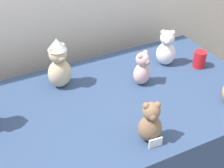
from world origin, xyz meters
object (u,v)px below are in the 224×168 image
teddy_bear_mocha (150,123)px  teddy_bear_snow (166,49)px  teddy_bear_blush (142,69)px  teddy_bear_sand (59,64)px  party_cup_red (200,59)px  display_table (112,150)px

teddy_bear_mocha → teddy_bear_snow: (0.47, 0.56, 0.01)m
teddy_bear_blush → teddy_bear_sand: bearing=135.4°
teddy_bear_snow → teddy_bear_sand: bearing=-152.8°
teddy_bear_mocha → party_cup_red: bearing=52.9°
display_table → teddy_bear_sand: bearing=126.1°
display_table → teddy_bear_blush: 0.55m
display_table → teddy_bear_mocha: bearing=-85.9°
teddy_bear_mocha → teddy_bear_sand: bearing=129.3°
teddy_bear_sand → teddy_bear_blush: (0.45, -0.20, -0.05)m
teddy_bear_blush → teddy_bear_mocha: bearing=-137.2°
display_table → party_cup_red: (0.68, 0.08, 0.44)m
teddy_bear_mocha → teddy_bear_snow: 0.74m
party_cup_red → teddy_bear_snow: bearing=144.1°
teddy_bear_mocha → party_cup_red: size_ratio=2.07×
teddy_bear_blush → party_cup_red: (0.44, -0.00, -0.05)m
teddy_bear_sand → teddy_bear_blush: teddy_bear_sand is taller
teddy_bear_mocha → teddy_bear_sand: (-0.23, 0.63, 0.05)m
display_table → teddy_bear_blush: bearing=18.8°
teddy_bear_mocha → teddy_bear_blush: size_ratio=1.05×
display_table → teddy_bear_mocha: 0.61m
teddy_bear_mocha → teddy_bear_snow: size_ratio=0.93×
teddy_bear_mocha → teddy_bear_blush: teddy_bear_mocha is taller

